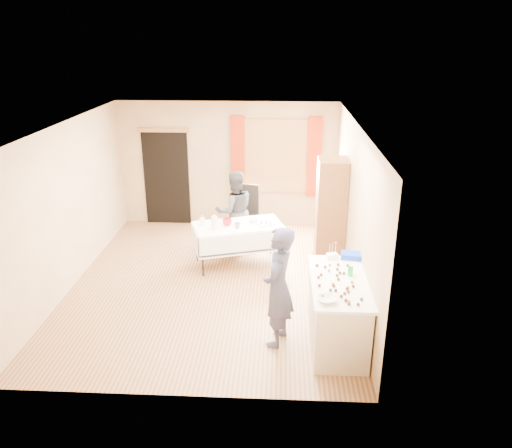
# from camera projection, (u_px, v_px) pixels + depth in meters

# --- Properties ---
(floor) EXTENTS (4.50, 5.50, 0.02)m
(floor) POSITION_uv_depth(u_px,v_px,m) (212.00, 283.00, 8.27)
(floor) COLOR #9E7047
(floor) RESTS_ON ground
(ceiling) EXTENTS (4.50, 5.50, 0.02)m
(ceiling) POSITION_uv_depth(u_px,v_px,m) (206.00, 125.00, 7.32)
(ceiling) COLOR white
(ceiling) RESTS_ON floor
(wall_back) EXTENTS (4.50, 0.02, 2.60)m
(wall_back) POSITION_uv_depth(u_px,v_px,m) (228.00, 165.00, 10.37)
(wall_back) COLOR tan
(wall_back) RESTS_ON floor
(wall_front) EXTENTS (4.50, 0.02, 2.60)m
(wall_front) POSITION_uv_depth(u_px,v_px,m) (172.00, 296.00, 5.23)
(wall_front) COLOR tan
(wall_front) RESTS_ON floor
(wall_left) EXTENTS (0.02, 5.50, 2.60)m
(wall_left) POSITION_uv_depth(u_px,v_px,m) (68.00, 206.00, 7.91)
(wall_left) COLOR tan
(wall_left) RESTS_ON floor
(wall_right) EXTENTS (0.02, 5.50, 2.60)m
(wall_right) POSITION_uv_depth(u_px,v_px,m) (355.00, 211.00, 7.69)
(wall_right) COLOR tan
(wall_right) RESTS_ON floor
(window_frame) EXTENTS (1.32, 0.06, 1.52)m
(window_frame) POSITION_uv_depth(u_px,v_px,m) (276.00, 156.00, 10.21)
(window_frame) COLOR olive
(window_frame) RESTS_ON wall_back
(window_pane) EXTENTS (1.20, 0.02, 1.40)m
(window_pane) POSITION_uv_depth(u_px,v_px,m) (276.00, 157.00, 10.20)
(window_pane) COLOR white
(window_pane) RESTS_ON wall_back
(curtain_left) EXTENTS (0.28, 0.06, 1.65)m
(curtain_left) POSITION_uv_depth(u_px,v_px,m) (238.00, 156.00, 10.20)
(curtain_left) COLOR #982910
(curtain_left) RESTS_ON wall_back
(curtain_right) EXTENTS (0.28, 0.06, 1.65)m
(curtain_right) POSITION_uv_depth(u_px,v_px,m) (314.00, 157.00, 10.12)
(curtain_right) COLOR #982910
(curtain_right) RESTS_ON wall_back
(doorway) EXTENTS (0.95, 0.04, 2.00)m
(doorway) POSITION_uv_depth(u_px,v_px,m) (167.00, 178.00, 10.51)
(doorway) COLOR black
(doorway) RESTS_ON floor
(door_lintel) EXTENTS (1.05, 0.06, 0.08)m
(door_lintel) POSITION_uv_depth(u_px,v_px,m) (163.00, 130.00, 10.11)
(door_lintel) COLOR olive
(door_lintel) RESTS_ON wall_back
(cabinet) EXTENTS (0.50, 0.60, 1.89)m
(cabinet) POSITION_uv_depth(u_px,v_px,m) (331.00, 212.00, 8.69)
(cabinet) COLOR brown
(cabinet) RESTS_ON floor
(counter) EXTENTS (0.73, 1.54, 0.91)m
(counter) POSITION_uv_depth(u_px,v_px,m) (337.00, 311.00, 6.56)
(counter) COLOR beige
(counter) RESTS_ON floor
(party_table) EXTENTS (1.72, 1.23, 0.75)m
(party_table) POSITION_uv_depth(u_px,v_px,m) (238.00, 241.00, 8.79)
(party_table) COLOR black
(party_table) RESTS_ON floor
(chair) EXTENTS (0.55, 0.55, 1.11)m
(chair) POSITION_uv_depth(u_px,v_px,m) (245.00, 225.00, 9.83)
(chair) COLOR black
(chair) RESTS_ON floor
(girl) EXTENTS (0.80, 0.70, 1.64)m
(girl) POSITION_uv_depth(u_px,v_px,m) (278.00, 287.00, 6.41)
(girl) COLOR #2C2D4B
(girl) RESTS_ON floor
(woman) EXTENTS (1.11, 1.06, 1.52)m
(woman) POSITION_uv_depth(u_px,v_px,m) (235.00, 211.00, 9.30)
(woman) COLOR black
(woman) RESTS_ON floor
(soda_can) EXTENTS (0.07, 0.07, 0.12)m
(soda_can) POSITION_uv_depth(u_px,v_px,m) (350.00, 271.00, 6.50)
(soda_can) COLOR #07992E
(soda_can) RESTS_ON counter
(mixing_bowl) EXTENTS (0.34, 0.34, 0.06)m
(mixing_bowl) POSITION_uv_depth(u_px,v_px,m) (327.00, 299.00, 5.89)
(mixing_bowl) COLOR white
(mixing_bowl) RESTS_ON counter
(foam_block) EXTENTS (0.17, 0.14, 0.08)m
(foam_block) POSITION_uv_depth(u_px,v_px,m) (332.00, 256.00, 6.98)
(foam_block) COLOR white
(foam_block) RESTS_ON counter
(blue_basket) EXTENTS (0.32, 0.24, 0.08)m
(blue_basket) POSITION_uv_depth(u_px,v_px,m) (352.00, 256.00, 7.01)
(blue_basket) COLOR #1037C2
(blue_basket) RESTS_ON counter
(pitcher) EXTENTS (0.15, 0.15, 0.22)m
(pitcher) POSITION_uv_depth(u_px,v_px,m) (214.00, 223.00, 8.44)
(pitcher) COLOR silver
(pitcher) RESTS_ON party_table
(cup_red) EXTENTS (0.17, 0.17, 0.13)m
(cup_red) POSITION_uv_depth(u_px,v_px,m) (227.00, 222.00, 8.63)
(cup_red) COLOR red
(cup_red) RESTS_ON party_table
(cup_rainbow) EXTENTS (0.14, 0.14, 0.10)m
(cup_rainbow) POSITION_uv_depth(u_px,v_px,m) (237.00, 226.00, 8.50)
(cup_rainbow) COLOR red
(cup_rainbow) RESTS_ON party_table
(small_bowl) EXTENTS (0.30, 0.30, 0.05)m
(small_bowl) POSITION_uv_depth(u_px,v_px,m) (253.00, 220.00, 8.82)
(small_bowl) COLOR white
(small_bowl) RESTS_ON party_table
(pastry_tray) EXTENTS (0.34, 0.33, 0.02)m
(pastry_tray) POSITION_uv_depth(u_px,v_px,m) (266.00, 224.00, 8.69)
(pastry_tray) COLOR white
(pastry_tray) RESTS_ON party_table
(bottle) EXTENTS (0.08, 0.08, 0.17)m
(bottle) POSITION_uv_depth(u_px,v_px,m) (202.00, 220.00, 8.65)
(bottle) COLOR white
(bottle) RESTS_ON party_table
(cake_balls) EXTENTS (0.52, 1.10, 0.04)m
(cake_balls) POSITION_uv_depth(u_px,v_px,m) (338.00, 282.00, 6.31)
(cake_balls) COLOR #3F2314
(cake_balls) RESTS_ON counter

